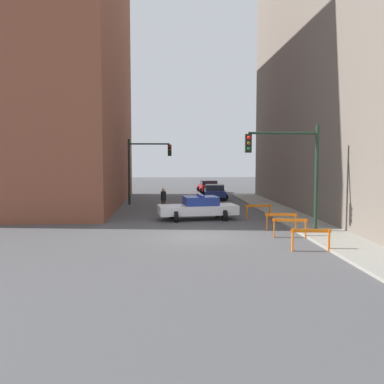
# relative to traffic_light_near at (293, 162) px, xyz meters

# --- Properties ---
(ground_plane) EXTENTS (120.00, 120.00, 0.00)m
(ground_plane) POSITION_rel_traffic_light_near_xyz_m (-4.73, -0.48, -3.53)
(ground_plane) COLOR #4C4C4F
(sidewalk_right) EXTENTS (2.40, 44.00, 0.12)m
(sidewalk_right) POSITION_rel_traffic_light_near_xyz_m (1.47, -0.48, -3.47)
(sidewalk_right) COLOR gray
(sidewalk_right) RESTS_ON ground_plane
(building_corner_left) EXTENTS (14.00, 20.00, 20.85)m
(building_corner_left) POSITION_rel_traffic_light_near_xyz_m (-16.73, 13.52, 6.90)
(building_corner_left) COLOR brown
(building_corner_left) RESTS_ON ground_plane
(traffic_light_near) EXTENTS (3.64, 0.35, 5.20)m
(traffic_light_near) POSITION_rel_traffic_light_near_xyz_m (0.00, 0.00, 0.00)
(traffic_light_near) COLOR black
(traffic_light_near) RESTS_ON sidewalk_right
(traffic_light_far) EXTENTS (3.44, 0.35, 5.20)m
(traffic_light_far) POSITION_rel_traffic_light_near_xyz_m (-8.03, 13.40, -0.13)
(traffic_light_far) COLOR black
(traffic_light_far) RESTS_ON ground_plane
(police_car) EXTENTS (4.90, 2.75, 1.52)m
(police_car) POSITION_rel_traffic_light_near_xyz_m (-4.28, 4.95, -2.81)
(police_car) COLOR white
(police_car) RESTS_ON ground_plane
(parked_car_near) EXTENTS (2.48, 4.42, 1.31)m
(parked_car_near) POSITION_rel_traffic_light_near_xyz_m (-1.87, 17.48, -2.86)
(parked_car_near) COLOR navy
(parked_car_near) RESTS_ON ground_plane
(parked_car_mid) EXTENTS (2.38, 4.36, 1.31)m
(parked_car_mid) POSITION_rel_traffic_light_near_xyz_m (-1.72, 24.46, -2.86)
(parked_car_mid) COLOR maroon
(parked_car_mid) RESTS_ON ground_plane
(pedestrian_crossing) EXTENTS (0.51, 0.51, 1.66)m
(pedestrian_crossing) POSITION_rel_traffic_light_near_xyz_m (-6.40, 8.38, -2.67)
(pedestrian_crossing) COLOR #382D23
(pedestrian_crossing) RESTS_ON ground_plane
(barrier_front) EXTENTS (1.60, 0.30, 0.90)m
(barrier_front) POSITION_rel_traffic_light_near_xyz_m (-0.45, -4.04, -2.91)
(barrier_front) COLOR orange
(barrier_front) RESTS_ON ground_plane
(barrier_mid) EXTENTS (1.58, 0.43, 0.90)m
(barrier_mid) POSITION_rel_traffic_light_near_xyz_m (-0.46, -1.17, -2.91)
(barrier_mid) COLOR orange
(barrier_mid) RESTS_ON ground_plane
(barrier_back) EXTENTS (1.59, 0.40, 0.90)m
(barrier_back) POSITION_rel_traffic_light_near_xyz_m (-0.35, 0.77, -2.91)
(barrier_back) COLOR orange
(barrier_back) RESTS_ON ground_plane
(barrier_corner) EXTENTS (1.60, 0.27, 0.90)m
(barrier_corner) POSITION_rel_traffic_light_near_xyz_m (-0.65, 4.79, -2.91)
(barrier_corner) COLOR orange
(barrier_corner) RESTS_ON ground_plane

